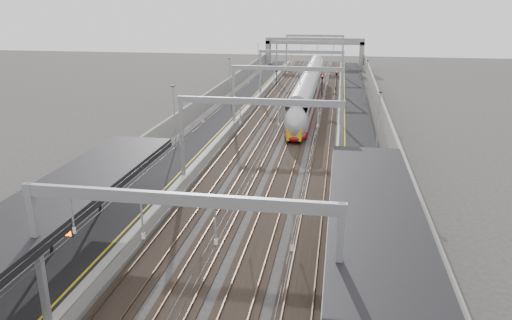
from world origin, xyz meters
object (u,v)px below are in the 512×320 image
(overbridge, at_px, (315,45))
(train, at_px, (308,93))
(signal_green, at_px, (277,73))
(bench, at_px, (386,224))

(overbridge, height_order, train, overbridge)
(overbridge, relative_size, train, 0.48)
(overbridge, xyz_separation_m, train, (1.50, -42.94, -3.35))
(overbridge, distance_m, train, 43.09)
(signal_green, bearing_deg, overbridge, 78.78)
(bench, relative_size, signal_green, 0.57)
(overbridge, distance_m, signal_green, 26.87)
(signal_green, bearing_deg, train, -68.18)
(bench, distance_m, signal_green, 61.81)
(train, distance_m, signal_green, 18.03)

